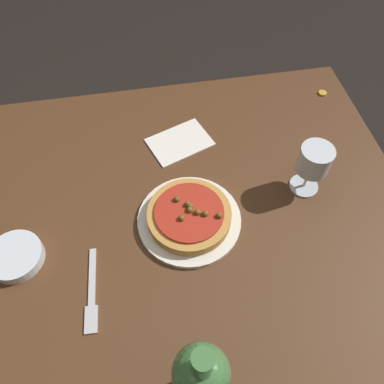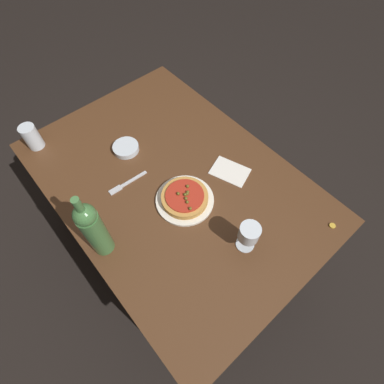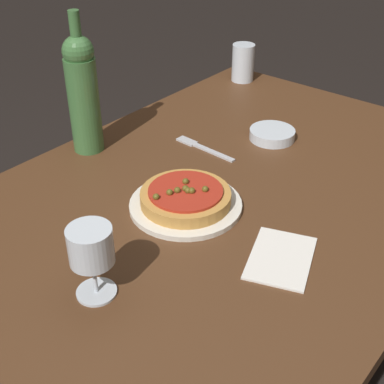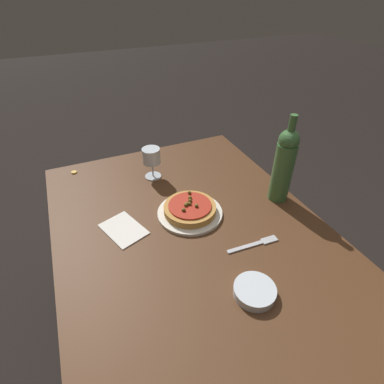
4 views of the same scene
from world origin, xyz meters
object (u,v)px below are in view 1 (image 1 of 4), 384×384
object	(u,v)px
bottle_cap	(322,93)
wine_glass	(314,162)
dining_table	(143,236)
side_bowl	(16,256)
pizza	(189,215)
fork	(92,295)
wine_bottle	(200,384)
dinner_plate	(189,220)

from	to	relation	value
bottle_cap	wine_glass	bearing A→B (deg)	61.42
dining_table	side_bowl	world-z (taller)	side_bowl
pizza	side_bowl	distance (m)	0.39
fork	wine_glass	bearing A→B (deg)	112.48
dining_table	fork	size ratio (longest dim) A/B	7.17
pizza	bottle_cap	bearing A→B (deg)	-142.16
pizza	fork	distance (m)	0.27
dining_table	wine_bottle	size ratio (longest dim) A/B	3.81
pizza	side_bowl	size ratio (longest dim) A/B	1.62
wine_glass	wine_bottle	world-z (taller)	wine_bottle
wine_bottle	side_bowl	bearing A→B (deg)	-44.10
bottle_cap	fork	bearing A→B (deg)	35.79
fork	bottle_cap	bearing A→B (deg)	128.66
pizza	wine_glass	size ratio (longest dim) A/B	1.40
pizza	bottle_cap	xyz separation A→B (m)	(-0.47, -0.37, -0.02)
dining_table	dinner_plate	world-z (taller)	dinner_plate
dinner_plate	bottle_cap	bearing A→B (deg)	-142.17
dinner_plate	bottle_cap	xyz separation A→B (m)	(-0.47, -0.37, -0.00)
dining_table	fork	world-z (taller)	fork
pizza	side_bowl	world-z (taller)	pizza
dining_table	side_bowl	bearing A→B (deg)	11.56
pizza	bottle_cap	size ratio (longest dim) A/B	8.08
side_bowl	fork	xyz separation A→B (m)	(-0.16, 0.11, -0.01)
dining_table	pizza	bearing A→B (deg)	166.71
wine_bottle	dinner_plate	bearing A→B (deg)	-97.29
side_bowl	dinner_plate	bearing A→B (deg)	-175.79
side_bowl	wine_bottle	bearing A→B (deg)	135.90
fork	bottle_cap	size ratio (longest dim) A/B	7.70
wine_bottle	side_bowl	world-z (taller)	wine_bottle
dinner_plate	side_bowl	world-z (taller)	side_bowl
wine_glass	dining_table	bearing A→B (deg)	2.95
wine_glass	side_bowl	bearing A→B (deg)	6.42
pizza	wine_glass	bearing A→B (deg)	-170.73
dining_table	dinner_plate	distance (m)	0.15
dining_table	dinner_plate	bearing A→B (deg)	166.69
fork	dining_table	bearing A→B (deg)	148.43
wine_glass	side_bowl	xyz separation A→B (m)	(0.69, 0.08, -0.09)
bottle_cap	side_bowl	bearing A→B (deg)	24.64
dinner_plate	wine_glass	distance (m)	0.32
wine_bottle	fork	bearing A→B (deg)	-50.30
dinner_plate	dining_table	bearing A→B (deg)	-13.31
dining_table	wine_bottle	world-z (taller)	wine_bottle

